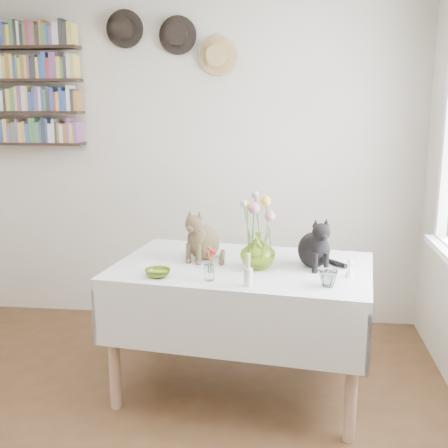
# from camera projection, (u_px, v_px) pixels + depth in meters

# --- Properties ---
(room) EXTENTS (4.08, 4.58, 2.58)m
(room) POSITION_uv_depth(u_px,v_px,m) (35.00, 223.00, 2.21)
(room) COLOR brown
(room) RESTS_ON ground
(dining_table) EXTENTS (1.58, 1.13, 0.79)m
(dining_table) POSITION_uv_depth(u_px,v_px,m) (243.00, 296.00, 3.31)
(dining_table) COLOR white
(dining_table) RESTS_ON room
(tabby_cat) EXTENTS (0.29, 0.33, 0.32)m
(tabby_cat) POSITION_uv_depth(u_px,v_px,m) (204.00, 233.00, 3.38)
(tabby_cat) COLOR brown
(tabby_cat) RESTS_ON dining_table
(black_cat) EXTENTS (0.27, 0.31, 0.31)m
(black_cat) POSITION_uv_depth(u_px,v_px,m) (314.00, 240.00, 3.22)
(black_cat) COLOR black
(black_cat) RESTS_ON dining_table
(flower_vase) EXTENTS (0.26, 0.26, 0.21)m
(flower_vase) POSITION_uv_depth(u_px,v_px,m) (258.00, 251.00, 3.18)
(flower_vase) COLOR #AFCC3A
(flower_vase) RESTS_ON dining_table
(green_bowl) EXTENTS (0.14, 0.14, 0.04)m
(green_bowl) POSITION_uv_depth(u_px,v_px,m) (158.00, 273.00, 3.04)
(green_bowl) COLOR #AFCC3A
(green_bowl) RESTS_ON dining_table
(drinking_glass) EXTENTS (0.11, 0.11, 0.09)m
(drinking_glass) POSITION_uv_depth(u_px,v_px,m) (328.00, 278.00, 2.88)
(drinking_glass) COLOR white
(drinking_glass) RESTS_ON dining_table
(candlestick) EXTENTS (0.05, 0.05, 0.18)m
(candlestick) POSITION_uv_depth(u_px,v_px,m) (248.00, 275.00, 2.88)
(candlestick) COLOR white
(candlestick) RESTS_ON dining_table
(berry_jar) EXTENTS (0.05, 0.05, 0.21)m
(berry_jar) POSITION_uv_depth(u_px,v_px,m) (209.00, 263.00, 2.97)
(berry_jar) COLOR white
(berry_jar) RESTS_ON dining_table
(porcelain_figurine) EXTENTS (0.05, 0.05, 0.10)m
(porcelain_figurine) POSITION_uv_depth(u_px,v_px,m) (350.00, 270.00, 3.03)
(porcelain_figurine) COLOR white
(porcelain_figurine) RESTS_ON dining_table
(flower_bouquet) EXTENTS (0.17, 0.12, 0.39)m
(flower_bouquet) POSITION_uv_depth(u_px,v_px,m) (258.00, 209.00, 3.15)
(flower_bouquet) COLOR #4C7233
(flower_bouquet) RESTS_ON flower_vase
(bookshelf_unit) EXTENTS (1.00, 0.16, 0.91)m
(bookshelf_unit) POSITION_uv_depth(u_px,v_px,m) (17.00, 85.00, 4.30)
(bookshelf_unit) COLOR black
(bookshelf_unit) RESTS_ON room
(wall_hats) EXTENTS (0.98, 0.09, 0.48)m
(wall_hats) POSITION_uv_depth(u_px,v_px,m) (173.00, 40.00, 4.12)
(wall_hats) COLOR black
(wall_hats) RESTS_ON room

